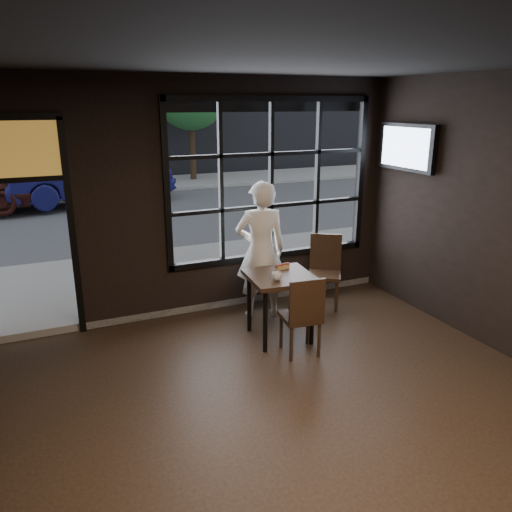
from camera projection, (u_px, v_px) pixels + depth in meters
name	position (u px, v px, depth m)	size (l,w,h in m)	color
floor	(320.00, 472.00, 4.03)	(6.00, 7.00, 0.02)	black
ceiling	(339.00, 42.00, 3.08)	(6.00, 7.00, 0.02)	black
window_frame	(271.00, 180.00, 7.02)	(3.06, 0.12, 2.28)	black
stained_transom	(6.00, 149.00, 5.59)	(1.20, 0.06, 0.70)	orange
street_asphalt	(75.00, 162.00, 25.04)	(60.00, 41.00, 0.04)	#545456
cafe_table	(280.00, 306.00, 6.21)	(0.78, 0.78, 0.84)	black
chair_near	(300.00, 314.00, 5.81)	(0.42, 0.42, 0.98)	black
chair_window	(325.00, 273.00, 7.13)	(0.45, 0.45, 1.04)	black
man	(261.00, 250.00, 6.72)	(0.69, 0.45, 1.89)	white
hotdog	(282.00, 267.00, 6.29)	(0.20, 0.08, 0.06)	tan
cup	(277.00, 276.00, 5.89)	(0.12, 0.12, 0.10)	silver
tv	(407.00, 147.00, 6.90)	(0.12, 1.10, 0.64)	black
navy_car	(89.00, 174.00, 14.27)	(1.63, 4.69, 1.54)	#0F0F40
tree_right	(190.00, 93.00, 17.75)	(2.64, 2.64, 4.50)	#332114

